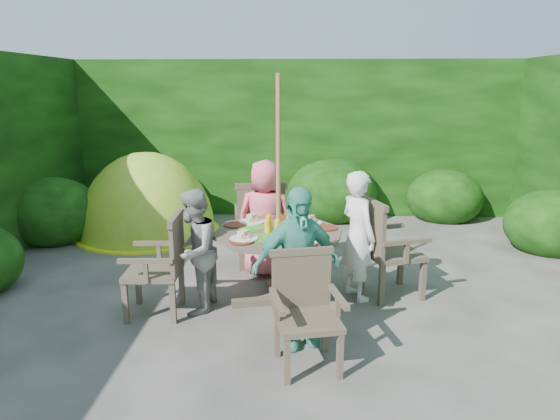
{
  "coord_description": "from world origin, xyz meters",
  "views": [
    {
      "loc": [
        0.08,
        -4.55,
        2.08
      ],
      "look_at": [
        -0.12,
        0.42,
        0.85
      ],
      "focal_mm": 32.0,
      "sensor_mm": 36.0,
      "label": 1
    }
  ],
  "objects_px": {
    "garden_chair_back": "(260,223)",
    "dome_tent": "(149,233)",
    "child_left": "(194,251)",
    "child_back": "(265,218)",
    "garden_chair_front": "(305,308)",
    "parasol_pole": "(278,194)",
    "child_right": "(358,236)",
    "garden_chair_right": "(385,247)",
    "garden_chair_left": "(162,264)",
    "child_front": "(297,268)",
    "patio_table": "(279,243)"
  },
  "relations": [
    {
      "from": "garden_chair_front",
      "to": "child_left",
      "type": "distance_m",
      "value": 1.37
    },
    {
      "from": "child_left",
      "to": "child_back",
      "type": "distance_m",
      "value": 1.13
    },
    {
      "from": "garden_chair_right",
      "to": "dome_tent",
      "type": "distance_m",
      "value": 3.77
    },
    {
      "from": "parasol_pole",
      "to": "garden_chair_back",
      "type": "bearing_deg",
      "value": 103.57
    },
    {
      "from": "child_left",
      "to": "child_back",
      "type": "bearing_deg",
      "value": 154.23
    },
    {
      "from": "garden_chair_back",
      "to": "child_front",
      "type": "height_order",
      "value": "child_front"
    },
    {
      "from": "garden_chair_right",
      "to": "garden_chair_left",
      "type": "height_order",
      "value": "garden_chair_right"
    },
    {
      "from": "garden_chair_left",
      "to": "dome_tent",
      "type": "relative_size",
      "value": 0.39
    },
    {
      "from": "child_left",
      "to": "dome_tent",
      "type": "relative_size",
      "value": 0.5
    },
    {
      "from": "garden_chair_back",
      "to": "dome_tent",
      "type": "bearing_deg",
      "value": -44.54
    },
    {
      "from": "garden_chair_back",
      "to": "child_right",
      "type": "xyz_separation_m",
      "value": [
        1.04,
        -0.88,
        0.12
      ]
    },
    {
      "from": "child_left",
      "to": "dome_tent",
      "type": "xyz_separation_m",
      "value": [
        -1.23,
        2.55,
        -0.59
      ]
    },
    {
      "from": "parasol_pole",
      "to": "garden_chair_right",
      "type": "bearing_deg",
      "value": 12.79
    },
    {
      "from": "child_left",
      "to": "child_front",
      "type": "relative_size",
      "value": 0.89
    },
    {
      "from": "garden_chair_back",
      "to": "child_back",
      "type": "relative_size",
      "value": 0.75
    },
    {
      "from": "patio_table",
      "to": "parasol_pole",
      "type": "distance_m",
      "value": 0.47
    },
    {
      "from": "parasol_pole",
      "to": "garden_chair_left",
      "type": "height_order",
      "value": "parasol_pole"
    },
    {
      "from": "garden_chair_back",
      "to": "child_right",
      "type": "distance_m",
      "value": 1.36
    },
    {
      "from": "garden_chair_front",
      "to": "garden_chair_back",
      "type": "bearing_deg",
      "value": 90.4
    },
    {
      "from": "dome_tent",
      "to": "parasol_pole",
      "type": "bearing_deg",
      "value": -52.98
    },
    {
      "from": "garden_chair_right",
      "to": "child_back",
      "type": "distance_m",
      "value": 1.37
    },
    {
      "from": "garden_chair_left",
      "to": "garden_chair_front",
      "type": "relative_size",
      "value": 1.09
    },
    {
      "from": "parasol_pole",
      "to": "garden_chair_front",
      "type": "distance_m",
      "value": 1.28
    },
    {
      "from": "parasol_pole",
      "to": "child_back",
      "type": "height_order",
      "value": "parasol_pole"
    },
    {
      "from": "parasol_pole",
      "to": "child_left",
      "type": "relative_size",
      "value": 1.87
    },
    {
      "from": "garden_chair_back",
      "to": "child_left",
      "type": "height_order",
      "value": "child_left"
    },
    {
      "from": "garden_chair_left",
      "to": "child_front",
      "type": "xyz_separation_m",
      "value": [
        1.25,
        -0.51,
        0.17
      ]
    },
    {
      "from": "garden_chair_right",
      "to": "child_front",
      "type": "distance_m",
      "value": 1.36
    },
    {
      "from": "dome_tent",
      "to": "child_right",
      "type": "bearing_deg",
      "value": -41.39
    },
    {
      "from": "garden_chair_back",
      "to": "garden_chair_right",
      "type": "bearing_deg",
      "value": 140.43
    },
    {
      "from": "garden_chair_back",
      "to": "child_left",
      "type": "xyz_separation_m",
      "value": [
        -0.52,
        -1.24,
        0.06
      ]
    },
    {
      "from": "patio_table",
      "to": "child_back",
      "type": "relative_size",
      "value": 1.17
    },
    {
      "from": "patio_table",
      "to": "dome_tent",
      "type": "bearing_deg",
      "value": 130.35
    },
    {
      "from": "child_right",
      "to": "child_back",
      "type": "bearing_deg",
      "value": 29.97
    },
    {
      "from": "garden_chair_front",
      "to": "child_left",
      "type": "height_order",
      "value": "child_left"
    },
    {
      "from": "garden_chair_front",
      "to": "child_back",
      "type": "bearing_deg",
      "value": 90.19
    },
    {
      "from": "parasol_pole",
      "to": "child_right",
      "type": "relative_size",
      "value": 1.69
    },
    {
      "from": "garden_chair_back",
      "to": "child_back",
      "type": "height_order",
      "value": "child_back"
    },
    {
      "from": "garden_chair_left",
      "to": "child_front",
      "type": "bearing_deg",
      "value": 64.88
    },
    {
      "from": "garden_chair_left",
      "to": "child_right",
      "type": "relative_size",
      "value": 0.71
    },
    {
      "from": "child_back",
      "to": "garden_chair_back",
      "type": "bearing_deg",
      "value": -69.03
    },
    {
      "from": "garden_chair_left",
      "to": "patio_table",
      "type": "bearing_deg",
      "value": 101.22
    },
    {
      "from": "child_right",
      "to": "child_back",
      "type": "distance_m",
      "value": 1.13
    },
    {
      "from": "parasol_pole",
      "to": "garden_chair_back",
      "type": "xyz_separation_m",
      "value": [
        -0.26,
        1.06,
        -0.57
      ]
    },
    {
      "from": "child_back",
      "to": "patio_table",
      "type": "bearing_deg",
      "value": 109.68
    },
    {
      "from": "patio_table",
      "to": "child_front",
      "type": "height_order",
      "value": "child_front"
    },
    {
      "from": "garden_chair_front",
      "to": "dome_tent",
      "type": "distance_m",
      "value": 4.15
    },
    {
      "from": "child_back",
      "to": "garden_chair_left",
      "type": "bearing_deg",
      "value": 55.9
    },
    {
      "from": "garden_chair_left",
      "to": "dome_tent",
      "type": "height_order",
      "value": "dome_tent"
    },
    {
      "from": "garden_chair_front",
      "to": "child_back",
      "type": "height_order",
      "value": "child_back"
    }
  ]
}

